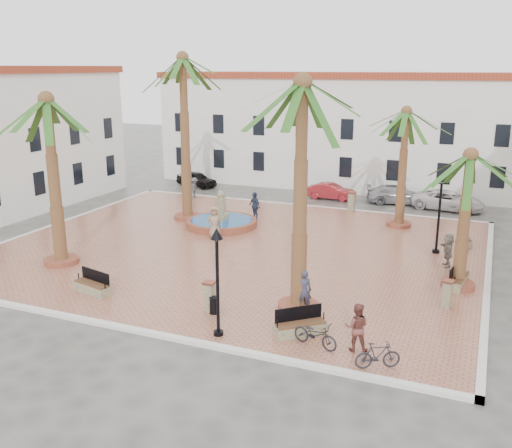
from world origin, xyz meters
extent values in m
plane|color=#56544F|center=(0.00, 0.00, 0.00)|extent=(120.00, 120.00, 0.00)
cube|color=#AC684F|center=(0.00, 0.00, 0.07)|extent=(26.00, 22.00, 0.15)
cube|color=silver|center=(0.00, 11.00, 0.08)|extent=(26.30, 0.30, 0.16)
cube|color=silver|center=(0.00, -11.00, 0.08)|extent=(26.30, 0.30, 0.16)
cube|color=silver|center=(13.00, 0.00, 0.08)|extent=(0.30, 22.30, 0.16)
cube|color=silver|center=(-13.00, 0.00, 0.08)|extent=(0.30, 22.30, 0.16)
cube|color=white|center=(0.00, 20.00, 4.50)|extent=(30.00, 7.00, 9.00)
cube|color=#97361E|center=(0.00, 20.00, 9.25)|extent=(30.40, 7.40, 0.50)
cube|color=black|center=(-13.12, 16.52, 2.20)|extent=(1.00, 0.12, 1.60)
cube|color=black|center=(-9.38, 16.52, 2.20)|extent=(1.00, 0.12, 1.60)
cube|color=black|center=(-5.62, 16.52, 2.20)|extent=(1.00, 0.12, 1.60)
cube|color=black|center=(-1.88, 16.52, 2.20)|extent=(1.00, 0.12, 1.60)
cube|color=black|center=(1.88, 16.52, 2.20)|extent=(1.00, 0.12, 1.60)
cube|color=black|center=(5.62, 16.52, 2.20)|extent=(1.00, 0.12, 1.60)
cube|color=black|center=(9.38, 16.52, 2.20)|extent=(1.00, 0.12, 1.60)
cube|color=black|center=(13.12, 16.52, 2.20)|extent=(1.00, 0.12, 1.60)
cube|color=black|center=(-13.12, 16.52, 5.20)|extent=(1.00, 0.12, 1.60)
cube|color=black|center=(-9.38, 16.52, 5.20)|extent=(1.00, 0.12, 1.60)
cube|color=black|center=(-5.62, 16.52, 5.20)|extent=(1.00, 0.12, 1.60)
cube|color=black|center=(-1.88, 16.52, 5.20)|extent=(1.00, 0.12, 1.60)
cube|color=black|center=(1.88, 16.52, 5.20)|extent=(1.00, 0.12, 1.60)
cube|color=black|center=(5.62, 16.52, 5.20)|extent=(1.00, 0.12, 1.60)
cube|color=black|center=(9.38, 16.52, 5.20)|extent=(1.00, 0.12, 1.60)
cube|color=black|center=(13.12, 16.52, 5.20)|extent=(1.00, 0.12, 1.60)
cube|color=black|center=(-16.02, 2.00, 2.20)|extent=(0.12, 1.00, 1.60)
cube|color=black|center=(-16.02, 6.00, 2.20)|extent=(0.12, 1.00, 1.60)
cube|color=black|center=(-16.02, 10.00, 2.20)|extent=(0.12, 1.00, 1.60)
cube|color=black|center=(-16.02, 2.00, 5.20)|extent=(0.12, 1.00, 1.60)
cube|color=black|center=(-16.02, 6.00, 5.20)|extent=(0.12, 1.00, 1.60)
cube|color=black|center=(-16.02, 10.00, 5.20)|extent=(0.12, 1.00, 1.60)
cylinder|color=#994A33|center=(-2.84, 3.52, 0.36)|extent=(4.47, 4.47, 0.43)
cylinder|color=#194C8C|center=(-2.84, 3.52, 0.55)|extent=(3.94, 3.94, 0.06)
cylinder|color=gray|center=(-2.84, 3.52, 0.58)|extent=(0.96, 0.96, 0.85)
cylinder|color=gray|center=(-2.84, 3.52, 1.43)|extent=(0.64, 0.64, 1.28)
sphere|color=gray|center=(-2.84, 3.52, 2.23)|extent=(0.47, 0.47, 0.47)
cylinder|color=#994A33|center=(-5.76, 4.36, 0.28)|extent=(1.78, 1.78, 0.27)
cylinder|color=brown|center=(-5.76, 4.36, 5.45)|extent=(0.58, 0.58, 10.07)
sphere|color=brown|center=(-5.76, 4.36, 10.49)|extent=(0.78, 0.78, 0.78)
cylinder|color=#994A33|center=(-7.38, -5.99, 0.28)|extent=(1.76, 1.76, 0.26)
cylinder|color=brown|center=(-7.38, -5.99, 4.43)|extent=(0.57, 0.57, 8.03)
sphere|color=brown|center=(-7.38, -5.99, 8.45)|extent=(0.77, 0.77, 0.77)
cylinder|color=#994A33|center=(5.73, -6.78, 0.28)|extent=(1.70, 1.70, 0.25)
cylinder|color=brown|center=(5.73, -6.78, 4.89)|extent=(0.55, 0.55, 8.98)
sphere|color=brown|center=(5.73, -6.78, 9.38)|extent=(0.74, 0.74, 0.74)
cylinder|color=#994A33|center=(11.74, -1.65, 0.27)|extent=(1.53, 1.53, 0.23)
cylinder|color=brown|center=(11.74, -1.65, 3.32)|extent=(0.50, 0.50, 5.87)
sphere|color=brown|center=(11.74, -1.65, 6.25)|extent=(0.67, 0.67, 0.67)
cylinder|color=#994A33|center=(7.55, 7.90, 0.27)|extent=(1.55, 1.55, 0.23)
cylinder|color=brown|center=(7.55, 7.90, 3.87)|extent=(0.50, 0.50, 6.97)
sphere|color=brown|center=(7.55, 7.90, 7.35)|extent=(0.68, 0.68, 0.68)
cube|color=gray|center=(-3.32, -8.70, 0.37)|extent=(2.02, 1.04, 0.43)
cube|color=#56351E|center=(-3.32, -8.70, 0.61)|extent=(1.91, 0.96, 0.06)
cube|color=black|center=(-3.26, -8.47, 0.90)|extent=(1.79, 0.49, 0.54)
cylinder|color=black|center=(-4.21, -8.48, 0.74)|extent=(0.05, 0.05, 0.32)
cylinder|color=black|center=(-2.43, -8.91, 0.74)|extent=(0.05, 0.05, 0.32)
cube|color=gray|center=(6.59, -9.05, 0.37)|extent=(1.91, 1.79, 0.45)
cube|color=#56351E|center=(6.59, -9.05, 0.63)|extent=(1.79, 1.68, 0.07)
cube|color=black|center=(6.43, -8.87, 0.93)|extent=(1.45, 1.30, 0.56)
cylinder|color=black|center=(5.88, -9.68, 0.76)|extent=(0.05, 0.05, 0.33)
cylinder|color=black|center=(7.30, -8.42, 0.76)|extent=(0.05, 0.05, 0.33)
cube|color=gray|center=(11.75, -1.52, 0.37)|extent=(0.87, 2.01, 0.43)
cube|color=#56351E|center=(11.75, -1.52, 0.61)|extent=(0.80, 1.90, 0.06)
cube|color=black|center=(11.52, -1.49, 0.91)|extent=(0.32, 1.82, 0.54)
cylinder|color=black|center=(11.62, -2.43, 0.74)|extent=(0.05, 0.05, 0.32)
cylinder|color=black|center=(11.89, -0.61, 0.74)|extent=(0.05, 0.05, 0.32)
cube|color=gray|center=(11.59, 5.47, 0.35)|extent=(0.96, 1.89, 0.40)
cube|color=#56351E|center=(11.59, 5.47, 0.58)|extent=(0.89, 1.78, 0.06)
cube|color=black|center=(11.37, 5.42, 0.86)|extent=(0.45, 1.68, 0.50)
cylinder|color=black|center=(11.79, 4.64, 0.70)|extent=(0.05, 0.05, 0.30)
cylinder|color=black|center=(11.39, 6.31, 0.70)|extent=(0.05, 0.05, 0.30)
cylinder|color=black|center=(3.73, -10.24, 0.23)|extent=(0.37, 0.37, 0.17)
cylinder|color=black|center=(3.73, -10.24, 2.12)|extent=(0.12, 0.12, 3.74)
cone|color=black|center=(3.73, -10.24, 4.15)|extent=(0.46, 0.46, 0.42)
sphere|color=beige|center=(3.73, -10.24, 3.99)|extent=(0.25, 0.25, 0.25)
cylinder|color=black|center=(10.29, 3.19, 0.24)|extent=(0.39, 0.39, 0.17)
cylinder|color=black|center=(10.29, 3.19, 2.20)|extent=(0.13, 0.13, 3.88)
cone|color=black|center=(10.29, 3.19, 4.30)|extent=(0.47, 0.47, 0.43)
sphere|color=beige|center=(10.29, 3.19, 4.14)|extent=(0.26, 0.26, 0.26)
cube|color=gray|center=(2.41, -8.37, 0.74)|extent=(0.38, 0.38, 1.19)
cube|color=#994A33|center=(2.41, -8.37, 1.38)|extent=(0.48, 0.48, 0.09)
cube|color=gray|center=(3.88, 10.40, 0.81)|extent=(0.46, 0.46, 1.32)
cube|color=#994A33|center=(3.88, 10.40, 1.52)|extent=(0.57, 0.57, 0.10)
cube|color=gray|center=(11.45, -4.31, 0.72)|extent=(0.42, 0.42, 1.15)
cube|color=#994A33|center=(11.45, -4.31, 1.34)|extent=(0.53, 0.53, 0.09)
cylinder|color=black|center=(2.69, -8.55, 0.51)|extent=(0.37, 0.37, 0.72)
imported|color=#2F3248|center=(6.00, -6.89, 1.05)|extent=(0.77, 0.64, 1.80)
imported|color=black|center=(7.37, -9.71, 0.62)|extent=(1.89, 1.08, 0.94)
imported|color=brown|center=(8.79, -9.43, 1.05)|extent=(0.98, 0.83, 1.79)
imported|color=black|center=(9.74, -10.40, 0.62)|extent=(1.59, 1.15, 0.94)
imported|color=#9A7D5D|center=(-2.10, 1.08, 1.10)|extent=(1.10, 0.94, 1.91)
imported|color=#2E3550|center=(-1.48, 5.71, 1.10)|extent=(1.19, 1.00, 1.90)
imported|color=#504F54|center=(-8.30, 10.00, 0.95)|extent=(0.75, 1.11, 1.60)
imported|color=#71685A|center=(11.02, 1.16, 1.00)|extent=(0.89, 1.66, 1.71)
imported|color=black|center=(-10.60, 14.60, 0.64)|extent=(4.01, 2.38, 1.28)
imported|color=maroon|center=(1.34, 14.30, 0.62)|extent=(3.77, 1.37, 1.23)
imported|color=#999AA1|center=(6.35, 14.80, 0.68)|extent=(4.97, 2.94, 1.35)
imported|color=silver|center=(10.01, 14.22, 0.69)|extent=(5.17, 2.81, 1.38)
camera|label=1|loc=(12.58, -27.81, 9.92)|focal=40.00mm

